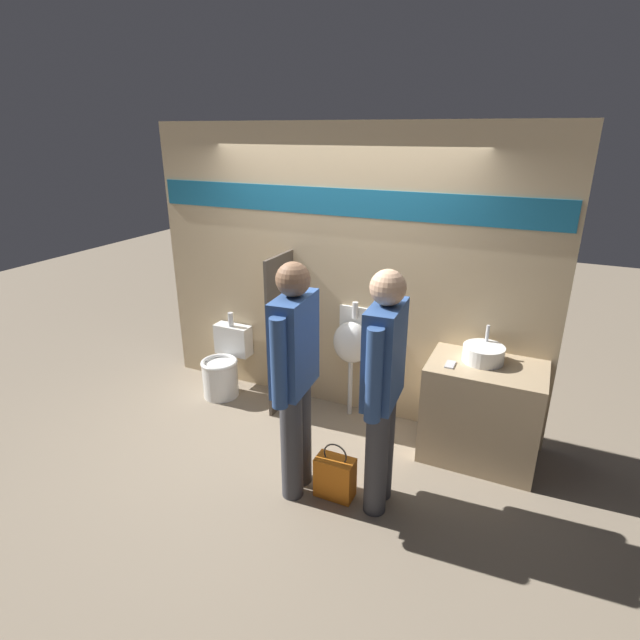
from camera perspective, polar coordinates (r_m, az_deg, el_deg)
ground_plane at (r=4.75m, az=-0.88°, el=-12.58°), size 16.00×16.00×0.00m
display_wall at (r=4.68m, az=2.22°, el=5.27°), size 3.89×0.07×2.70m
sink_counter at (r=4.42m, az=17.98°, el=-9.97°), size 0.92×0.61×0.86m
sink_basin at (r=4.26m, az=18.18°, el=-3.68°), size 0.33×0.33×0.27m
cell_phone at (r=4.14m, az=14.65°, el=-4.95°), size 0.07×0.14×0.01m
divider_near_counter at (r=4.83m, az=-4.48°, el=-1.59°), size 0.03×0.51×1.56m
urinal_near_counter at (r=4.68m, az=3.65°, el=-2.57°), size 0.35×0.26×1.14m
toilet at (r=5.35m, az=-10.93°, el=-5.28°), size 0.39×0.54×0.84m
person_in_vest at (r=3.59m, az=-2.88°, el=-6.03°), size 0.24×0.63×1.81m
person_with_lanyard at (r=3.46m, az=7.22°, el=-7.30°), size 0.24×0.63×1.81m
shopping_bag at (r=3.95m, az=1.72°, el=-17.47°), size 0.29×0.16×0.46m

